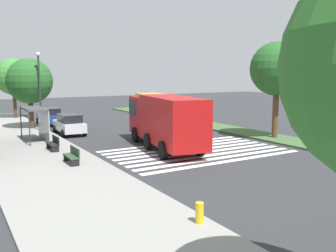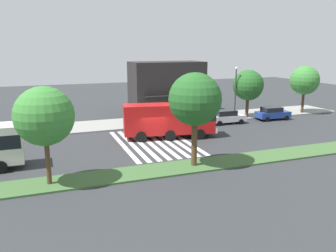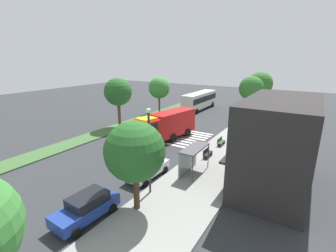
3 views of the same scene
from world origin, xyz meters
name	(u,v)px [view 2 (image 2 of 3)]	position (x,y,z in m)	size (l,w,h in m)	color
ground_plane	(155,143)	(0.00, 0.00, 0.00)	(120.00, 120.00, 0.00)	#2D3033
sidewalk	(131,123)	(0.00, 9.37, 0.07)	(60.00, 5.97, 0.14)	gray
median_strip	(187,167)	(0.00, -7.89, 0.07)	(60.00, 3.00, 0.14)	#3D6033
crosswalk	(154,143)	(-0.10, 0.00, 0.01)	(6.75, 11.49, 0.01)	silver
fire_truck	(172,119)	(2.23, 1.23, 2.04)	(9.91, 4.13, 3.59)	#B71414
parked_car_west	(227,117)	(11.11, 5.19, 0.87)	(4.52, 2.08, 1.70)	silver
parked_car_mid	(273,113)	(17.93, 5.19, 0.87)	(4.48, 2.23, 1.69)	navy
bus_stop_shelter	(198,106)	(8.51, 8.15, 1.89)	(3.50, 1.40, 2.46)	#4C4C51
bench_near_shelter	(169,118)	(4.51, 8.10, 0.59)	(1.60, 0.50, 0.90)	black
bench_west_of_shelter	(137,121)	(0.35, 8.10, 0.59)	(1.60, 0.50, 0.90)	#2D472D
street_lamp	(236,89)	(13.30, 6.99, 4.07)	(0.36, 0.36, 6.72)	#2D2D30
storefront_building	(167,87)	(6.77, 14.91, 3.65)	(10.28, 5.94, 7.30)	#282626
sidewalk_tree_center	(248,85)	(15.45, 7.39, 4.38)	(4.05, 4.05, 6.29)	#47301E
sidewalk_tree_east	(305,80)	(24.70, 7.39, 4.71)	(4.04, 4.04, 6.61)	#47301E
median_tree_far_west	(44,116)	(-10.31, -7.89, 4.87)	(3.97, 3.97, 6.73)	#513823
median_tree_west	(195,100)	(0.63, -7.89, 5.40)	(4.11, 4.11, 7.35)	#513823
fire_hydrant	(48,131)	(-9.91, 6.89, 0.49)	(0.28, 0.28, 0.70)	gold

